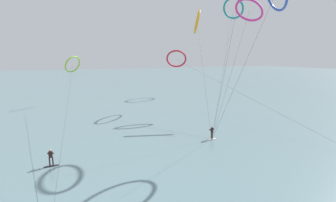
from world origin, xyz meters
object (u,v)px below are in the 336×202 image
object	(u,v)px
surfer_ivory	(212,133)
kite_magenta	(249,10)
surfer_charcoal	(51,159)
kite_teal	(233,8)
kite_crimson	(176,59)
kite_lime	(73,64)
kite_amber	(197,22)

from	to	relation	value
surfer_ivory	kite_magenta	xyz separation A→B (m)	(13.83, 10.67, 17.51)
surfer_ivory	kite_magenta	bearing A→B (deg)	-47.42
surfer_charcoal	surfer_ivory	bearing A→B (deg)	8.06
kite_magenta	kite_teal	distance (m)	5.31
kite_teal	kite_crimson	xyz separation A→B (m)	(-4.38, 17.03, -9.80)
kite_magenta	kite_teal	world-z (taller)	kite_teal
kite_magenta	kite_lime	bearing A→B (deg)	159.71
surfer_ivory	surfer_charcoal	bearing A→B (deg)	96.71
surfer_ivory	kite_amber	world-z (taller)	kite_amber
kite_amber	kite_lime	size ratio (longest dim) A/B	0.50
kite_lime	kite_crimson	xyz separation A→B (m)	(25.27, 1.32, 1.10)
kite_lime	kite_teal	size ratio (longest dim) A/B	2.13
kite_amber	surfer_ivory	bearing A→B (deg)	0.25
surfer_ivory	kite_crimson	size ratio (longest dim) A/B	0.04
kite_amber	kite_magenta	bearing A→B (deg)	49.33
kite_magenta	kite_crimson	xyz separation A→B (m)	(-3.84, 22.18, -8.62)
surfer_ivory	kite_lime	size ratio (longest dim) A/B	0.04
kite_amber	kite_lime	xyz separation A→B (m)	(-24.37, 10.86, -8.73)
surfer_ivory	kite_amber	size ratio (longest dim) A/B	0.07
surfer_charcoal	kite_lime	world-z (taller)	kite_lime
surfer_charcoal	kite_crimson	size ratio (longest dim) A/B	0.04
surfer_charcoal	kite_amber	world-z (taller)	kite_amber
surfer_charcoal	kite_crimson	xyz separation A→B (m)	(28.04, 33.42, 8.89)
kite_amber	kite_crimson	xyz separation A→B (m)	(0.90, 12.18, -7.63)
surfer_charcoal	kite_magenta	xyz separation A→B (m)	(31.88, 11.24, 17.51)
kite_lime	kite_amber	bearing A→B (deg)	115.84
surfer_charcoal	kite_teal	distance (m)	40.85
kite_lime	kite_teal	bearing A→B (deg)	111.93
kite_magenta	kite_amber	distance (m)	11.11
kite_teal	kite_magenta	bearing A→B (deg)	-78.51
kite_magenta	kite_crimson	distance (m)	24.11
surfer_charcoal	surfer_ivory	xyz separation A→B (m)	(18.05, 0.57, 0.00)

